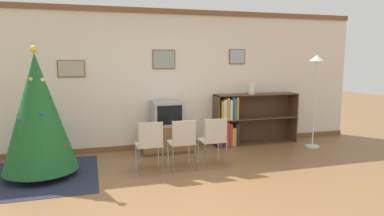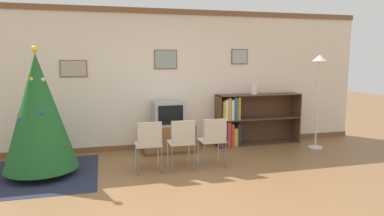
# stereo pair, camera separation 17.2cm
# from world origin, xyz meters

# --- Properties ---
(ground_plane) EXTENTS (24.00, 24.00, 0.00)m
(ground_plane) POSITION_xyz_m (0.00, 0.00, 0.00)
(ground_plane) COLOR brown
(wall_back) EXTENTS (8.54, 0.11, 2.70)m
(wall_back) POSITION_xyz_m (-0.00, 2.58, 1.35)
(wall_back) COLOR silver
(wall_back) RESTS_ON ground_plane
(area_rug) EXTENTS (1.63, 1.85, 0.01)m
(area_rug) POSITION_xyz_m (-2.04, 1.40, 0.00)
(area_rug) COLOR #23283D
(area_rug) RESTS_ON ground_plane
(christmas_tree) EXTENTS (1.07, 1.07, 1.94)m
(christmas_tree) POSITION_xyz_m (-2.04, 1.40, 0.97)
(christmas_tree) COLOR maroon
(christmas_tree) RESTS_ON area_rug
(tv_console) EXTENTS (0.97, 0.55, 0.52)m
(tv_console) POSITION_xyz_m (0.07, 2.23, 0.26)
(tv_console) COLOR brown
(tv_console) RESTS_ON ground_plane
(television) EXTENTS (0.56, 0.51, 0.45)m
(television) POSITION_xyz_m (0.07, 2.23, 0.75)
(television) COLOR #9E9E99
(television) RESTS_ON tv_console
(folding_chair_left) EXTENTS (0.40, 0.40, 0.82)m
(folding_chair_left) POSITION_xyz_m (-0.45, 1.09, 0.47)
(folding_chair_left) COLOR #BCB29E
(folding_chair_left) RESTS_ON ground_plane
(folding_chair_center) EXTENTS (0.40, 0.40, 0.82)m
(folding_chair_center) POSITION_xyz_m (0.07, 1.09, 0.47)
(folding_chair_center) COLOR #BCB29E
(folding_chair_center) RESTS_ON ground_plane
(folding_chair_right) EXTENTS (0.40, 0.40, 0.82)m
(folding_chair_right) POSITION_xyz_m (0.60, 1.09, 0.47)
(folding_chair_right) COLOR #BCB29E
(folding_chair_right) RESTS_ON ground_plane
(bookshelf) EXTENTS (1.78, 0.36, 1.04)m
(bookshelf) POSITION_xyz_m (1.65, 2.34, 0.50)
(bookshelf) COLOR brown
(bookshelf) RESTS_ON ground_plane
(vase) EXTENTS (0.12, 0.12, 0.23)m
(vase) POSITION_xyz_m (1.85, 2.29, 1.16)
(vase) COLOR silver
(vase) RESTS_ON bookshelf
(standing_lamp) EXTENTS (0.28, 0.28, 1.83)m
(standing_lamp) POSITION_xyz_m (2.95, 1.74, 1.41)
(standing_lamp) COLOR silver
(standing_lamp) RESTS_ON ground_plane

